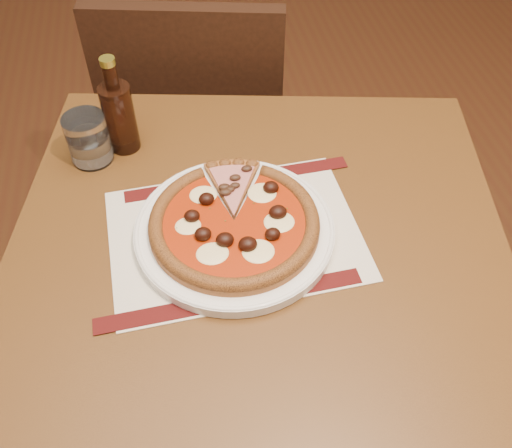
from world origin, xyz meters
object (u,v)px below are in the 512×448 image
Objects in this scene: chair_far at (200,126)px; pizza at (234,222)px; water_glass at (88,139)px; table at (258,283)px; plate at (235,230)px; bottle at (119,115)px.

pizza is (0.01, -0.59, 0.27)m from chair_far.
water_glass is at bearing 71.52° from chair_far.
table is 0.12m from plate.
plate is at bearing -56.63° from bottle.
bottle reaches higher than chair_far.
table is at bearing -54.66° from bottle.
chair_far is at bearing 90.60° from plate.
chair_far reaches higher than table.
table is 0.39m from water_glass.
table is 10.32× the size of water_glass.
chair_far is 0.49m from bottle.
bottle is (-0.16, -0.34, 0.31)m from chair_far.
pizza is 1.45× the size of bottle.
bottle is (0.06, 0.02, 0.03)m from water_glass.
water_glass is 0.49× the size of bottle.
chair_far is 2.79× the size of plate.
bottle is (-0.20, 0.28, 0.17)m from table.
pizza is 0.32m from water_glass.
bottle is (-0.17, 0.25, 0.04)m from pizza.
water_glass is at bearing -158.42° from bottle.
bottle reaches higher than pizza.
pizza is at bearing 139.36° from table.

